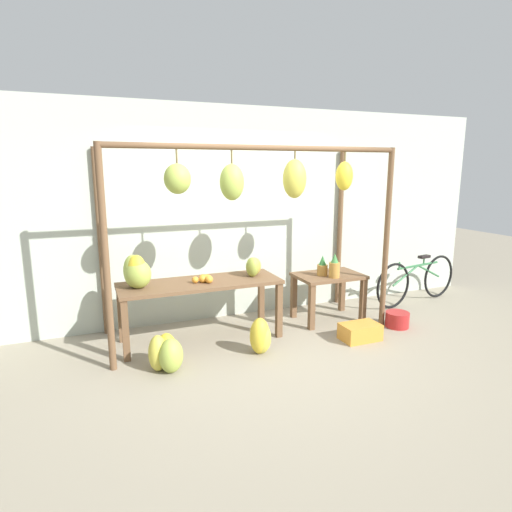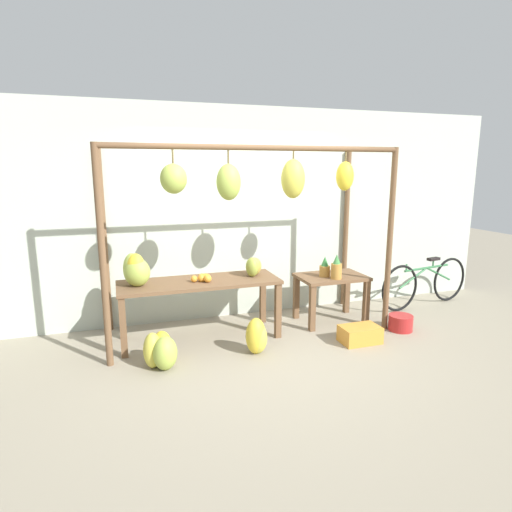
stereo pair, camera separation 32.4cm
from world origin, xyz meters
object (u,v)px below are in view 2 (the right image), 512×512
Objects in this scene: pineapple_cluster at (331,268)px; parked_bicycle at (426,283)px; blue_bucket at (401,323)px; fruit_crate_white at (360,334)px; banana_pile_ground_left at (161,351)px; banana_pile_ground_right at (256,337)px; papaya_pile at (253,267)px; orange_pile at (204,278)px; banana_pile_on_table at (136,271)px.

parked_bicycle is (1.70, 0.24, -0.40)m from pineapple_cluster.
fruit_crate_white is at bearing -165.82° from blue_bucket.
banana_pile_ground_right reaches higher than banana_pile_ground_left.
blue_bucket is at bearing -32.39° from pineapple_cluster.
parked_bicycle is (1.65, 0.89, 0.26)m from fruit_crate_white.
banana_pile_ground_left is at bearing 179.90° from banana_pile_ground_right.
papaya_pile is (-2.72, -0.15, 0.47)m from parked_bicycle.
banana_pile_ground_right is (1.03, -0.00, 0.02)m from banana_pile_ground_left.
orange_pile reaches higher than parked_bicycle.
parked_bicycle is at bearing 3.19° from papaya_pile.
papaya_pile is at bearing 74.71° from banana_pile_ground_right.
pineapple_cluster is 0.19× the size of parked_bicycle.
pineapple_cluster reaches higher than banana_pile_ground_right.
banana_pile_on_table is 3.29m from blue_bucket.
pineapple_cluster is at bearing 25.04° from banana_pile_ground_right.
papaya_pile reaches higher than orange_pile.
banana_pile_ground_left is at bearing -165.95° from pineapple_cluster.
pineapple_cluster reaches higher than orange_pile.
papaya_pile is (0.63, 0.07, 0.07)m from orange_pile.
papaya_pile is (-1.02, 0.09, 0.07)m from pineapple_cluster.
blue_bucket is at bearing -17.83° from papaya_pile.
banana_pile_on_table is 2.41m from pineapple_cluster.
pineapple_cluster is at bearing 14.05° from banana_pile_ground_left.
pineapple_cluster is 0.78× the size of banana_pile_ground_right.
papaya_pile reaches higher than banana_pile_ground_left.
banana_pile_ground_left is 1.62× the size of blue_bucket.
blue_bucket is at bearing 1.58° from banana_pile_ground_left.
papaya_pile reaches higher than fruit_crate_white.
banana_pile_on_table is 0.82× the size of fruit_crate_white.
papaya_pile reaches higher than parked_bicycle.
banana_pile_ground_left is (-2.22, -0.56, -0.58)m from pineapple_cluster.
orange_pile is at bearing -3.63° from banana_pile_on_table.
fruit_crate_white is (0.05, -0.65, -0.65)m from pineapple_cluster.
orange_pile is 0.79× the size of blue_bucket.
banana_pile_on_table is 1.59× the size of orange_pile.
banana_pile_ground_left is at bearing 177.65° from fruit_crate_white.
banana_pile_ground_right is at bearing -0.10° from banana_pile_ground_left.
banana_pile_ground_right is 1.95m from blue_bucket.
blue_bucket is at bearing -11.75° from orange_pile.
banana_pile_ground_right is 1.51× the size of papaya_pile.
pineapple_cluster is at bearing 94.70° from fruit_crate_white.
banana_pile_on_table is 0.77m from orange_pile.
banana_pile_on_table is 0.77× the size of banana_pile_ground_left.
orange_pile is 0.63m from papaya_pile.
banana_pile_ground_left is at bearing -151.70° from papaya_pile.
orange_pile is at bearing -176.21° from parked_bicycle.
papaya_pile is (0.18, 0.65, 0.63)m from banana_pile_ground_right.
orange_pile is 0.14× the size of parked_bicycle.
orange_pile reaches higher than blue_bucket.
pineapple_cluster is at bearing -171.82° from parked_bicycle.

